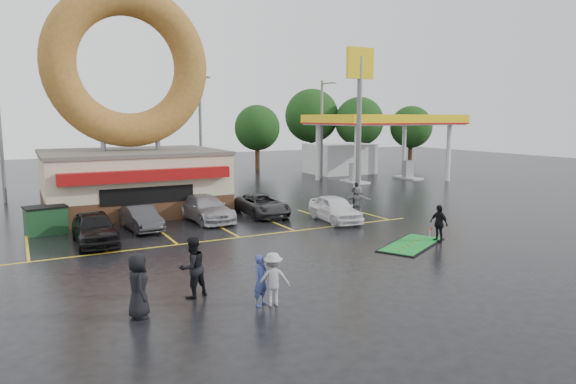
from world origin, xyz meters
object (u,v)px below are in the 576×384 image
gas_station (364,138)px  person_blue (261,280)px  donut_shop (131,138)px  dumpster (46,221)px  streetlight_mid (201,128)px  car_dgrey (141,218)px  streetlight_right (322,127)px  putting_green (411,244)px  shell_sign (360,93)px  car_black (95,228)px  car_silver (205,208)px  car_grey (262,205)px  person_cameraman (439,223)px  car_white (335,209)px  streetlight_left (0,131)px

gas_station → person_blue: 34.81m
donut_shop → dumpster: 7.74m
streetlight_mid → car_dgrey: (-7.79, -13.68, -4.16)m
streetlight_mid → car_dgrey: size_ratio=2.40×
gas_station → streetlight_right: bearing=166.3°
putting_green → streetlight_mid: bearing=95.6°
streetlight_right → shell_sign: bearing=-106.8°
gas_station → shell_sign: (-7.00, -8.94, 3.68)m
gas_station → car_black: size_ratio=3.17×
car_dgrey → dumpster: (-4.30, 1.33, 0.03)m
shell_sign → car_silver: shell_sign is taller
streetlight_right → car_grey: streetlight_right is taller
gas_station → car_grey: size_ratio=3.02×
streetlight_right → person_cameraman: (-8.25, -23.57, -3.93)m
person_cameraman → dumpster: bearing=-126.5°
car_black → car_dgrey: bearing=38.3°
gas_station → streetlight_right: 4.26m
donut_shop → person_blue: size_ratio=8.62×
car_dgrey → car_white: (9.88, -2.77, 0.09)m
gas_station → car_silver: 24.11m
shell_sign → streetlight_left: size_ratio=1.18×
streetlight_left → putting_green: (16.22, -21.51, -4.75)m
shell_sign → car_grey: shell_sign is taller
car_dgrey → car_silver: bearing=6.5°
streetlight_mid → car_black: size_ratio=2.09×
car_dgrey → person_blue: size_ratio=2.40×
streetlight_right → person_cameraman: size_ratio=5.26×
car_silver → car_white: bearing=-35.0°
gas_station → shell_sign: bearing=-128.1°
streetlight_mid → car_white: size_ratio=2.16×
dumpster → car_silver: bearing=-13.2°
dumpster → car_black: bearing=-69.6°
shell_sign → car_white: (-6.91, -7.53, -6.67)m
dumpster → putting_green: 17.56m
streetlight_left → person_cameraman: bearing=-50.5°
car_black → gas_station: bearing=31.1°
streetlight_left → car_grey: size_ratio=1.99×
streetlight_right → dumpster: (-24.09, -13.35, -4.13)m
gas_station → person_cameraman: 25.85m
streetlight_right → person_blue: bearing=-124.9°
car_silver → person_blue: (-2.73, -13.16, 0.09)m
shell_sign → car_black: size_ratio=2.46×
donut_shop → putting_green: size_ratio=3.10×
shell_sign → person_cameraman: 16.01m
gas_station → person_blue: (-22.85, -26.10, -2.92)m
streetlight_mid → person_blue: streetlight_mid is taller
car_grey → person_blue: (-6.14, -13.04, 0.15)m
putting_green → car_dgrey: bearing=138.6°
car_black → person_cameraman: (14.00, -6.97, 0.12)m
car_silver → car_grey: 3.42m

